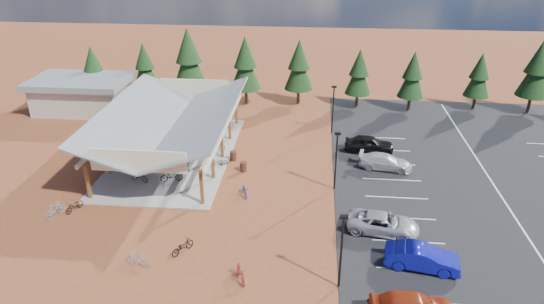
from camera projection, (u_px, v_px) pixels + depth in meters
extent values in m
plane|color=brown|center=(272.00, 198.00, 39.11)|extent=(140.00, 140.00, 0.00)
cube|color=black|center=(497.00, 190.00, 40.24)|extent=(27.00, 44.00, 0.04)
cube|color=gray|center=(175.00, 155.00, 46.21)|extent=(10.60, 18.60, 0.10)
cube|color=#542E18|center=(88.00, 181.00, 38.39)|extent=(0.25, 0.25, 3.00)
cube|color=#542E18|center=(109.00, 158.00, 42.16)|extent=(0.25, 0.25, 3.00)
cube|color=#542E18|center=(126.00, 138.00, 45.93)|extent=(0.25, 0.25, 3.00)
cube|color=#542E18|center=(141.00, 122.00, 49.70)|extent=(0.25, 0.25, 3.00)
cube|color=#542E18|center=(154.00, 108.00, 53.47)|extent=(0.25, 0.25, 3.00)
cube|color=#542E18|center=(202.00, 187.00, 37.61)|extent=(0.25, 0.25, 3.00)
cube|color=#542E18|center=(213.00, 162.00, 41.39)|extent=(0.25, 0.25, 3.00)
cube|color=#542E18|center=(222.00, 142.00, 45.16)|extent=(0.25, 0.25, 3.00)
cube|color=#542E18|center=(230.00, 125.00, 48.93)|extent=(0.25, 0.25, 3.00)
cube|color=#542E18|center=(236.00, 110.00, 52.70)|extent=(0.25, 0.25, 3.00)
cube|color=beige|center=(120.00, 124.00, 45.32)|extent=(0.22, 18.00, 0.35)
cube|color=beige|center=(225.00, 128.00, 44.48)|extent=(0.22, 18.00, 0.35)
cube|color=slate|center=(141.00, 115.00, 44.75)|extent=(5.85, 19.40, 2.13)
cube|color=slate|center=(202.00, 118.00, 44.27)|extent=(5.85, 19.40, 2.13)
cube|color=beige|center=(138.00, 161.00, 36.47)|extent=(7.50, 0.15, 1.80)
cube|color=beige|center=(195.00, 87.00, 52.64)|extent=(7.50, 0.15, 1.80)
cube|color=#ADA593|center=(82.00, 97.00, 56.60)|extent=(10.00, 6.00, 3.20)
cube|color=slate|center=(80.00, 81.00, 55.76)|extent=(11.00, 7.00, 0.70)
cylinder|color=black|center=(341.00, 253.00, 28.63)|extent=(0.14, 0.14, 5.00)
cube|color=black|center=(344.00, 217.00, 27.53)|extent=(0.50, 0.25, 0.18)
cylinder|color=black|center=(336.00, 162.00, 39.41)|extent=(0.14, 0.14, 5.00)
cube|color=black|center=(338.00, 134.00, 38.31)|extent=(0.50, 0.25, 0.18)
cylinder|color=black|center=(333.00, 110.00, 50.19)|extent=(0.14, 0.14, 5.00)
cube|color=black|center=(334.00, 87.00, 49.09)|extent=(0.50, 0.25, 0.18)
cylinder|color=#3E2116|center=(243.00, 167.00, 43.15)|extent=(0.60, 0.60, 0.90)
cylinder|color=#3E2116|center=(233.00, 156.00, 45.16)|extent=(0.60, 0.60, 0.90)
cylinder|color=#382314|center=(98.00, 95.00, 59.82)|extent=(0.36, 0.36, 1.69)
cone|color=black|center=(94.00, 72.00, 58.58)|extent=(2.98, 2.98, 4.06)
cone|color=black|center=(92.00, 58.00, 57.85)|extent=(2.30, 2.30, 3.04)
cylinder|color=#382314|center=(148.00, 92.00, 60.56)|extent=(0.36, 0.36, 1.73)
cone|color=black|center=(145.00, 70.00, 59.29)|extent=(3.04, 3.04, 4.14)
cone|color=black|center=(144.00, 56.00, 58.55)|extent=(2.35, 2.35, 3.11)
cylinder|color=#382314|center=(191.00, 95.00, 58.94)|extent=(0.36, 0.36, 2.25)
cone|color=black|center=(189.00, 64.00, 57.29)|extent=(3.97, 3.97, 5.41)
cone|color=black|center=(188.00, 45.00, 56.31)|extent=(3.07, 3.07, 4.06)
cylinder|color=#382314|center=(246.00, 96.00, 58.80)|extent=(0.36, 0.36, 2.02)
cone|color=black|center=(246.00, 69.00, 57.32)|extent=(3.56, 3.56, 4.85)
cone|color=black|center=(245.00, 52.00, 56.45)|extent=(2.75, 2.75, 3.64)
cylinder|color=#382314|center=(298.00, 96.00, 58.97)|extent=(0.36, 0.36, 1.92)
cone|color=black|center=(299.00, 70.00, 57.56)|extent=(3.38, 3.38, 4.61)
cone|color=black|center=(299.00, 54.00, 56.73)|extent=(2.61, 2.61, 3.46)
cylinder|color=#382314|center=(357.00, 100.00, 58.00)|extent=(0.36, 0.36, 1.72)
cone|color=black|center=(359.00, 76.00, 56.75)|extent=(3.02, 3.02, 4.12)
cone|color=black|center=(360.00, 62.00, 56.01)|extent=(2.33, 2.33, 3.09)
cylinder|color=#382314|center=(409.00, 103.00, 56.92)|extent=(0.36, 0.36, 1.72)
cone|color=black|center=(412.00, 79.00, 55.65)|extent=(3.03, 3.03, 4.13)
cone|color=black|center=(414.00, 65.00, 54.91)|extent=(2.34, 2.34, 3.10)
cylinder|color=#382314|center=(474.00, 102.00, 57.33)|extent=(0.36, 0.36, 1.65)
cone|color=black|center=(478.00, 79.00, 56.12)|extent=(2.91, 2.91, 3.97)
cone|color=black|center=(481.00, 66.00, 55.40)|extent=(2.25, 2.25, 2.98)
cylinder|color=#382314|center=(529.00, 104.00, 56.20)|extent=(0.36, 0.36, 2.08)
cone|color=black|center=(536.00, 75.00, 54.67)|extent=(3.66, 3.66, 4.99)
cone|color=black|center=(541.00, 56.00, 53.78)|extent=(2.83, 2.83, 3.74)
imported|color=black|center=(139.00, 177.00, 41.26)|extent=(1.89, 1.18, 0.94)
imported|color=gray|center=(134.00, 153.00, 45.24)|extent=(1.86, 0.63, 1.10)
imported|color=navy|center=(151.00, 137.00, 48.62)|extent=(1.97, 0.90, 1.00)
imported|color=maroon|center=(163.00, 125.00, 51.54)|extent=(1.87, 0.78, 1.09)
imported|color=black|center=(172.00, 176.00, 41.27)|extent=(2.00, 1.10, 0.99)
imported|color=#919298|center=(182.00, 155.00, 44.97)|extent=(1.84, 0.65, 1.09)
imported|color=#2329A0|center=(215.00, 145.00, 46.89)|extent=(1.93, 0.70, 1.01)
imported|color=maroon|center=(225.00, 125.00, 51.64)|extent=(1.82, 1.02, 1.05)
imported|color=black|center=(74.00, 206.00, 37.25)|extent=(1.15, 1.80, 0.89)
imported|color=#9C9DA4|center=(55.00, 209.00, 36.60)|extent=(1.12, 1.87, 1.09)
imported|color=maroon|center=(241.00, 273.00, 29.99)|extent=(1.25, 1.90, 1.11)
imported|color=black|center=(182.00, 246.00, 32.54)|extent=(1.58, 1.91, 0.98)
imported|color=gray|center=(138.00, 260.00, 31.24)|extent=(1.76, 0.83, 1.02)
imported|color=navy|center=(245.00, 190.00, 39.37)|extent=(1.14, 1.90, 0.94)
imported|color=black|center=(218.00, 162.00, 43.93)|extent=(1.80, 1.08, 0.90)
imported|color=#0F1198|center=(422.00, 258.00, 30.93)|extent=(4.93, 2.40, 1.56)
imported|color=#9C9DA4|center=(383.00, 223.00, 34.56)|extent=(5.44, 3.24, 1.42)
imported|color=#B6B6B6|center=(385.00, 162.00, 43.44)|extent=(4.95, 2.72, 1.36)
imported|color=black|center=(369.00, 144.00, 46.69)|extent=(4.71, 2.03, 1.58)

